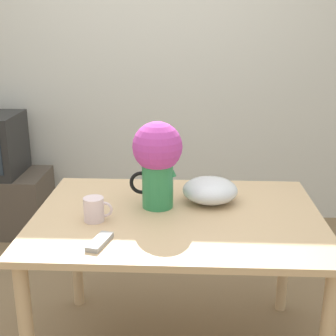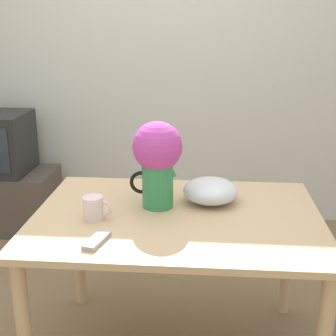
{
  "view_description": "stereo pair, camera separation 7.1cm",
  "coord_description": "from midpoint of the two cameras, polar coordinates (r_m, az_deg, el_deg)",
  "views": [
    {
      "loc": [
        0.3,
        -1.96,
        1.61
      ],
      "look_at": [
        0.2,
        0.08,
        0.95
      ],
      "focal_mm": 50.0,
      "sensor_mm": 36.0,
      "label": 1
    },
    {
      "loc": [
        0.37,
        -1.96,
        1.61
      ],
      "look_at": [
        0.2,
        0.08,
        0.95
      ],
      "focal_mm": 50.0,
      "sensor_mm": 36.0,
      "label": 2
    }
  ],
  "objects": [
    {
      "name": "coffee_mug",
      "position": [
        2.07,
        -9.91,
        -4.99
      ],
      "size": [
        0.13,
        0.09,
        0.11
      ],
      "color": "silver",
      "rests_on": "table"
    },
    {
      "name": "remote_control",
      "position": [
        1.88,
        -9.42,
        -8.87
      ],
      "size": [
        0.09,
        0.16,
        0.02
      ],
      "color": "#999999",
      "rests_on": "table"
    },
    {
      "name": "table",
      "position": [
        2.17,
        0.23,
        -8.04
      ],
      "size": [
        1.3,
        0.94,
        0.76
      ],
      "color": "tan",
      "rests_on": "ground_plane"
    },
    {
      "name": "wall_back",
      "position": [
        3.75,
        -2.43,
        13.02
      ],
      "size": [
        8.0,
        0.05,
        2.6
      ],
      "color": "silver",
      "rests_on": "ground_plane"
    },
    {
      "name": "white_bowl",
      "position": [
        2.26,
        4.25,
        -2.72
      ],
      "size": [
        0.26,
        0.26,
        0.12
      ],
      "color": "silver",
      "rests_on": "table"
    },
    {
      "name": "flower_vase",
      "position": [
        2.14,
        -2.26,
        1.34
      ],
      "size": [
        0.25,
        0.23,
        0.41
      ],
      "color": "#2D844C",
      "rests_on": "table"
    }
  ]
}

